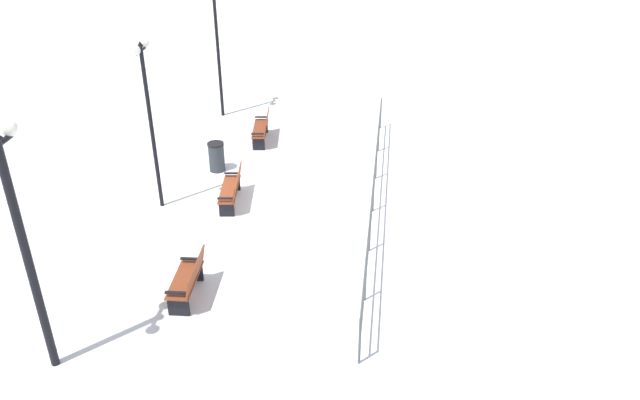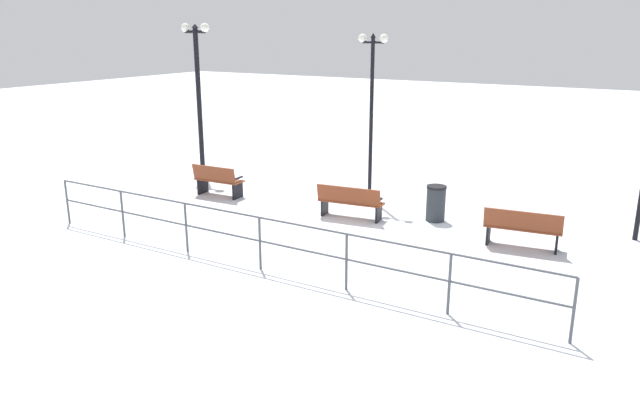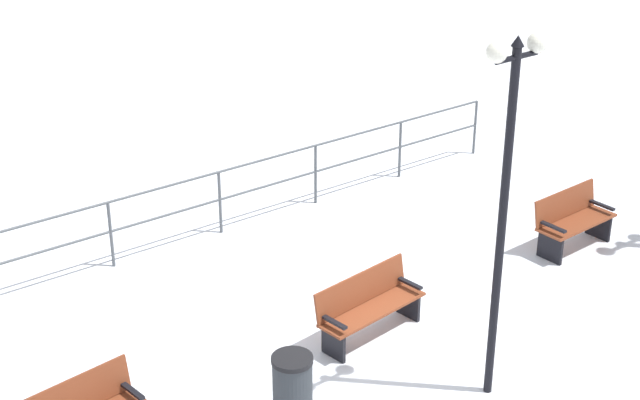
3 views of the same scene
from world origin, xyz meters
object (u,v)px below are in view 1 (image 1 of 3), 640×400
at_px(bench_nearest, 262,128).
at_px(lamppost_near, 216,23).
at_px(trash_bin, 217,157).
at_px(bench_third, 188,279).
at_px(lamppost_middle, 148,100).
at_px(bench_second, 232,188).
at_px(lamppost_far, 19,225).

relative_size(bench_nearest, lamppost_near, 0.33).
bearing_deg(trash_bin, bench_nearest, -112.18).
bearing_deg(bench_nearest, bench_third, 83.47).
distance_m(lamppost_middle, trash_bin, 3.58).
height_order(bench_nearest, lamppost_near, lamppost_near).
height_order(bench_nearest, lamppost_middle, lamppost_middle).
bearing_deg(lamppost_near, trash_bin, 102.18).
bearing_deg(lamppost_middle, bench_nearest, -112.43).
distance_m(bench_nearest, bench_second, 4.21).
height_order(bench_nearest, bench_third, bench_third).
bearing_deg(bench_third, lamppost_far, 46.74).
xyz_separation_m(lamppost_near, lamppost_far, (0.00, 12.82, -0.24)).
bearing_deg(trash_bin, bench_third, 99.24).
height_order(lamppost_middle, trash_bin, lamppost_middle).
distance_m(bench_second, trash_bin, 2.13).
xyz_separation_m(bench_second, lamppost_near, (1.89, -6.33, 2.87)).
bearing_deg(lamppost_middle, bench_second, -168.83).
bearing_deg(lamppost_far, trash_bin, -96.48).
bearing_deg(bench_nearest, trash_bin, 60.90).
bearing_deg(lamppost_far, bench_third, -130.55).
bearing_deg(trash_bin, lamppost_middle, 67.32).
bearing_deg(bench_second, bench_third, 83.85).
height_order(bench_third, lamppost_middle, lamppost_middle).
bearing_deg(bench_nearest, lamppost_middle, 60.65).
relative_size(lamppost_middle, lamppost_far, 0.94).
bearing_deg(lamppost_near, bench_third, 100.48).
xyz_separation_m(bench_third, lamppost_near, (1.95, -10.54, 2.85)).
bearing_deg(lamppost_near, bench_second, 106.66).
relative_size(bench_third, lamppost_far, 0.30).
xyz_separation_m(bench_nearest, lamppost_far, (1.89, 10.71, 2.61)).
bearing_deg(bench_second, trash_bin, -70.69).
distance_m(lamppost_near, lamppost_far, 12.82).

